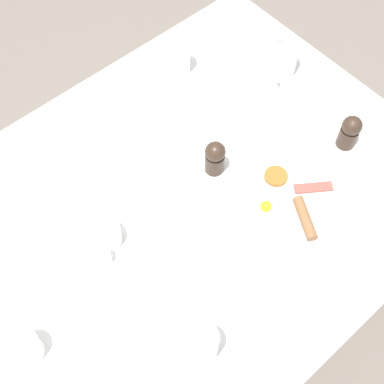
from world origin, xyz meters
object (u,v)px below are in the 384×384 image
breakfast_plate (289,200)px  pepper_grinder (215,157)px  knife_by_plate (119,330)px  water_glass_tall (203,345)px  spoon_for_tea (251,288)px  teacup_with_saucer_left (106,237)px  salt_grinder (350,132)px  fork_by_plate (50,185)px  napkin_folded (105,130)px  creamer_jug (25,347)px  teapot_near (275,55)px  wine_glass_spare (179,56)px

breakfast_plate → pepper_grinder: (0.20, 0.07, 0.04)m
breakfast_plate → knife_by_plate: bearing=87.8°
water_glass_tall → pepper_grinder: pepper_grinder is taller
breakfast_plate → spoon_for_tea: 0.25m
teacup_with_saucer_left → salt_grinder: bearing=-105.7°
teacup_with_saucer_left → salt_grinder: 0.68m
fork_by_plate → spoon_for_tea: size_ratio=0.97×
knife_by_plate → breakfast_plate: bearing=-92.2°
salt_grinder → napkin_folded: bearing=45.3°
teacup_with_saucer_left → water_glass_tall: bearing=-179.9°
creamer_jug → salt_grinder: (-0.08, -0.93, 0.02)m
teacup_with_saucer_left → spoon_for_tea: teacup_with_saucer_left is taller
spoon_for_tea → pepper_grinder: bearing=-27.7°
water_glass_tall → napkin_folded: 0.64m
teapot_near → teacup_with_saucer_left: 0.71m
breakfast_plate → knife_by_plate: size_ratio=1.38×
creamer_jug → water_glass_tall: bearing=-130.7°
fork_by_plate → spoon_for_tea: same height
teacup_with_saucer_left → pepper_grinder: size_ratio=1.42×
salt_grinder → fork_by_plate: size_ratio=0.76×
pepper_grinder → napkin_folded: 0.32m
fork_by_plate → spoon_for_tea: 0.57m
knife_by_plate → spoon_for_tea: (-0.12, -0.29, 0.00)m
wine_glass_spare → spoon_for_tea: (-0.62, 0.31, -0.05)m
spoon_for_tea → knife_by_plate: bearing=67.4°
wine_glass_spare → salt_grinder: 0.52m
water_glass_tall → teapot_near: bearing=-55.7°
water_glass_tall → creamer_jug: 0.37m
wine_glass_spare → fork_by_plate: bearing=99.8°
breakfast_plate → salt_grinder: size_ratio=2.55×
breakfast_plate → teapot_near: 0.45m
pepper_grinder → salt_grinder: size_ratio=1.00×
salt_grinder → spoon_for_tea: salt_grinder is taller
creamer_jug → spoon_for_tea: 0.51m
fork_by_plate → water_glass_tall: bearing=-178.4°
breakfast_plate → water_glass_tall: bearing=108.1°
teapot_near → napkin_folded: (0.14, 0.51, -0.05)m
pepper_grinder → salt_grinder: bearing=-118.1°
creamer_jug → fork_by_plate: (0.32, -0.27, -0.03)m
salt_grinder → wine_glass_spare: bearing=18.3°
breakfast_plate → creamer_jug: (0.11, 0.69, 0.03)m
breakfast_plate → fork_by_plate: bearing=44.3°
water_glass_tall → knife_by_plate: size_ratio=0.53×
teacup_with_saucer_left → fork_by_plate: size_ratio=1.08×
wine_glass_spare → knife_by_plate: wine_glass_spare is taller
teacup_with_saucer_left → spoon_for_tea: size_ratio=1.05×
wine_glass_spare → salt_grinder: bearing=-161.7°
water_glass_tall → spoon_for_tea: size_ratio=0.73×
teacup_with_saucer_left → water_glass_tall: water_glass_tall is taller
teapot_near → salt_grinder: size_ratio=1.65×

